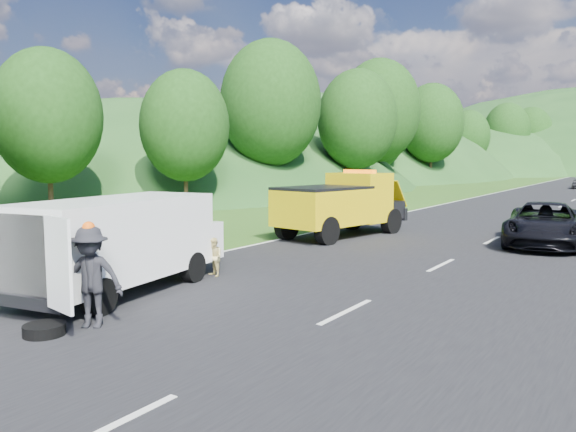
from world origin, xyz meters
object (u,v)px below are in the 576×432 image
Objects in this scene: white_van at (122,240)px; suitcase at (159,248)px; spare_tire at (45,336)px; passing_suv at (544,246)px; tow_truck at (342,204)px; woman at (199,266)px; worker at (92,328)px; child at (214,277)px.

suitcase is at bearing 117.35° from white_van.
spare_tire is 0.13× the size of passing_suv.
passing_suv is at bearing 24.00° from tow_truck.
woman is 6.77m from spare_tire.
worker is 3.51× the size of suitcase.
passing_suv is (5.36, 15.26, 0.00)m from worker.
white_van is 3.51m from spare_tire.
white_van is 4.37× the size of woman.
white_van is at bearing 96.52° from worker.
woman is (-0.78, 3.46, -1.26)m from white_van.
suitcase is at bearing 95.63° from worker.
child is at bearing -22.13° from suitcase.
worker is at bearing -55.81° from child.
woman is at bearing 167.49° from child.
tow_truck reaches higher than child.
worker is 7.72m from suitcase.
child is 4.78m from worker.
spare_tire is (1.41, -2.95, -1.26)m from white_van.
tow_truck is at bearing 68.90° from suitcase.
worker is at bearing 69.25° from spare_tire.
woman is 2.26m from suitcase.
white_van reaches higher than woman.
passing_suv reaches higher than woman.
child is 0.19× the size of passing_suv.
spare_tire is 17.01m from passing_suv.
worker is at bearing -72.47° from tow_truck.
worker reaches higher than woman.
spare_tire is (2.18, -6.41, 0.00)m from woman.
white_van is at bearing 115.45° from spare_tire.
tow_truck reaches higher than spare_tire.
tow_truck is at bearing 66.29° from worker.
child is 1.41× the size of spare_tire.
spare_tire is (4.37, -6.92, -0.27)m from suitcase.
white_van is 3.03m from worker.
child is (0.65, 2.50, -1.26)m from white_van.
passing_suv is (7.23, 1.86, -1.31)m from tow_truck.
tow_truck is 13.59m from worker.
tow_truck is 12.02× the size of suitcase.
spare_tire is at bearing -175.64° from woman.
tow_truck is 8.87m from child.
spare_tire is (0.75, -5.45, 0.00)m from child.
woman is 2.07× the size of spare_tire.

